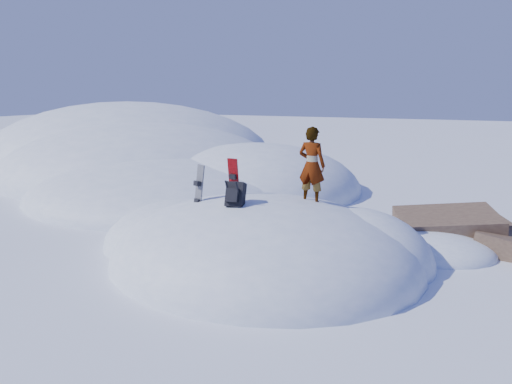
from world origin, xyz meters
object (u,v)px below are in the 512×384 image
at_px(snowboard_red, 234,187).
at_px(person, 312,165).
at_px(snowboard_dark, 198,194).
at_px(backpack, 235,195).

bearing_deg(snowboard_red, person, 16.15).
height_order(snowboard_red, person, person).
relative_size(snowboard_dark, backpack, 2.19).
distance_m(backpack, person, 1.83).
xyz_separation_m(snowboard_dark, backpack, (1.10, -0.38, 0.16)).
relative_size(snowboard_dark, person, 0.79).
height_order(snowboard_red, snowboard_dark, snowboard_red).
distance_m(snowboard_red, person, 1.87).
distance_m(snowboard_red, snowboard_dark, 0.86).
relative_size(snowboard_red, snowboard_dark, 1.03).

